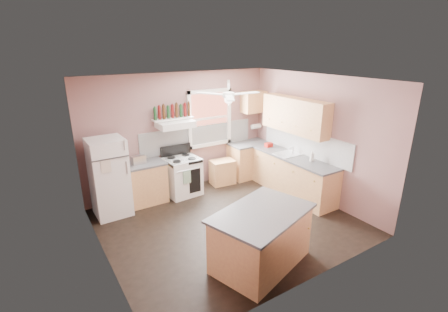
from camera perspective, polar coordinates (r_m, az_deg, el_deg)
floor at (r=6.40m, az=0.70°, el=-11.55°), size 4.50×4.50×0.00m
ceiling at (r=5.54m, az=0.81°, el=13.26°), size 4.50×4.50×0.00m
wall_back at (r=7.54m, az=-7.71°, el=4.18°), size 4.50×0.05×2.70m
wall_right at (r=7.28m, az=15.95°, el=3.08°), size 0.05×4.00×2.70m
wall_left at (r=5.05m, az=-21.50°, el=-4.55°), size 0.05×4.00×2.70m
backsplash_back at (r=7.74m, az=-4.51°, el=3.35°), size 2.90×0.03×0.55m
backsplash_right at (r=7.49m, az=13.94°, el=2.30°), size 0.03×2.60×0.55m
window_view at (r=7.78m, az=-2.62°, el=6.68°), size 1.00×0.02×1.20m
window_frame at (r=7.75m, az=-2.52°, el=6.65°), size 1.16×0.07×1.36m
refrigerator at (r=6.75m, az=-19.53°, el=-3.59°), size 0.68×0.66×1.58m
base_cabinet_left at (r=7.19m, az=-13.97°, el=-4.74°), size 0.90×0.60×0.86m
counter_left at (r=7.03m, az=-14.26°, el=-1.37°), size 0.92×0.62×0.04m
toaster at (r=6.96m, az=-14.80°, el=-0.65°), size 0.29×0.18×0.18m
stove at (r=7.41m, az=-7.32°, el=-3.57°), size 0.76×0.68×0.86m
range_hood at (r=7.14m, az=-8.54°, el=5.54°), size 0.78×0.50×0.14m
bottle_shelf at (r=7.23m, az=-8.98°, el=6.50°), size 0.90×0.26×0.03m
cart at (r=7.95m, az=-0.25°, el=-2.94°), size 0.61×0.44×0.57m
base_cabinet_corner at (r=8.40m, az=4.39°, el=-0.72°), size 1.00×0.60×0.86m
base_cabinet_right at (r=7.54m, az=11.98°, el=-3.45°), size 0.60×2.20×0.86m
counter_corner at (r=8.26m, az=4.46°, el=2.22°), size 1.02×0.62×0.04m
counter_right at (r=7.38m, az=12.16°, el=-0.23°), size 0.62×2.22×0.04m
sink at (r=7.51m, az=11.11°, el=0.30°), size 0.55×0.45×0.03m
faucet at (r=7.59m, az=12.03°, el=1.04°), size 0.03×0.03×0.14m
upper_cabinet_right at (r=7.37m, az=12.34°, el=7.02°), size 0.33×1.80×0.76m
upper_cabinet_corner at (r=8.25m, az=5.23°, el=9.46°), size 0.60×0.33×0.52m
paper_towel at (r=8.48m, az=5.62°, el=5.21°), size 0.26×0.12×0.12m
island at (r=5.16m, az=6.53°, el=-14.30°), size 1.68×1.32×0.86m
island_top at (r=4.93m, az=6.73°, el=-9.92°), size 1.78×1.43×0.04m
ceiling_fan_hub at (r=5.58m, az=0.80°, el=10.70°), size 0.20×0.20×0.08m
soap_bottle at (r=7.11m, az=15.24°, el=0.05°), size 0.14×0.14×0.25m
red_caddy at (r=7.95m, az=7.87°, el=1.96°), size 0.18×0.13×0.10m
wine_bottles at (r=7.20m, az=-9.01°, el=7.75°), size 0.86×0.06×0.31m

